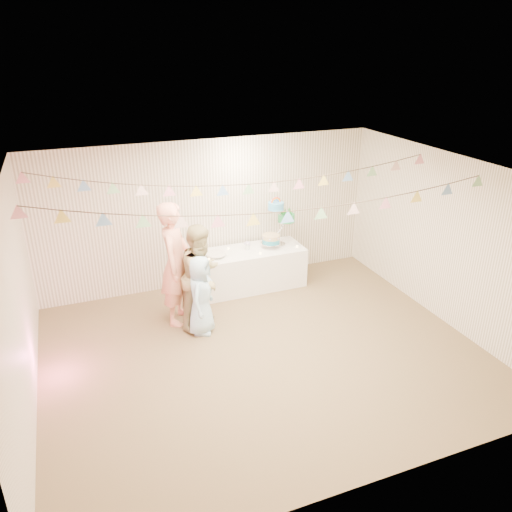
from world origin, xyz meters
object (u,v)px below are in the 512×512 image
object	(u,v)px
cake_stand	(278,220)
person_adult_b	(202,276)
table	(250,268)
person_child	(201,295)
person_adult_a	(176,264)

from	to	relation	value
cake_stand	person_adult_b	world-z (taller)	person_adult_b
table	cake_stand	bearing A→B (deg)	5.19
person_adult_b	person_child	distance (m)	0.29
cake_stand	person_adult_b	xyz separation A→B (m)	(-1.69, -1.00, -0.35)
person_adult_b	person_child	bearing A→B (deg)	-154.35
cake_stand	person_adult_b	distance (m)	2.00
person_adult_a	person_adult_b	distance (m)	0.45
cake_stand	person_adult_a	size ratio (longest dim) A/B	0.43
cake_stand	person_adult_a	bearing A→B (deg)	-160.09
table	person_child	xyz separation A→B (m)	(-1.22, -1.14, 0.27)
cake_stand	person_child	bearing A→B (deg)	-146.02
person_adult_b	person_child	xyz separation A→B (m)	(-0.08, -0.20, -0.20)
cake_stand	table	bearing A→B (deg)	-174.81
person_adult_a	person_adult_b	xyz separation A→B (m)	(0.32, -0.27, -0.15)
table	person_adult_a	xyz separation A→B (m)	(-1.47, -0.68, 0.62)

